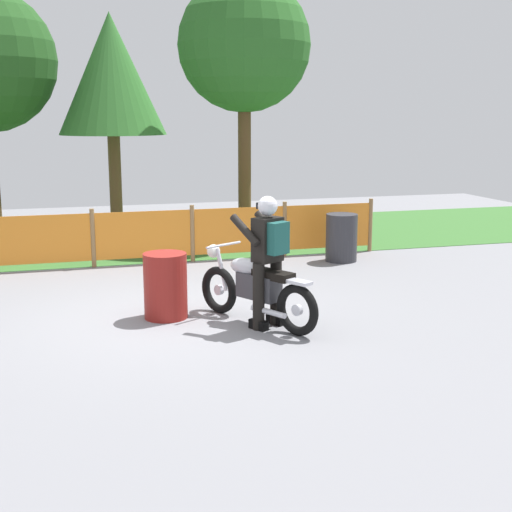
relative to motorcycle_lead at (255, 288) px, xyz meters
name	(u,v)px	position (x,y,z in m)	size (l,w,h in m)	color
ground	(177,317)	(-0.94, 0.57, -0.49)	(24.00, 24.00, 0.02)	gray
grass_verge	(130,240)	(-0.94, 6.61, -0.47)	(24.00, 5.07, 0.01)	#386B2D
barrier_fence	(144,235)	(-0.94, 4.07, 0.06)	(9.02, 0.08, 1.05)	olive
tree_near_left	(111,75)	(-1.10, 7.72, 3.04)	(2.38, 2.38, 4.87)	brown
tree_near_right	(244,46)	(1.55, 6.27, 3.61)	(2.81, 2.81, 5.52)	brown
motorcycle_lead	(255,288)	(0.00, 0.00, 0.00)	(1.13, 1.86, 0.98)	black
rider_lead	(268,254)	(0.11, -0.19, 0.48)	(0.71, 0.79, 1.69)	black
oil_drum	(165,286)	(-1.08, 0.58, -0.04)	(0.58, 0.58, 0.88)	maroon
spare_drum	(341,238)	(2.62, 3.35, -0.04)	(0.58, 0.58, 0.88)	#2D2D33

